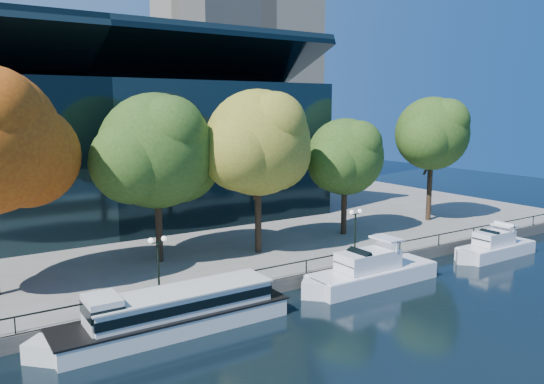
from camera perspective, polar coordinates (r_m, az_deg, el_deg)
ground at (r=35.69m, az=0.28°, el=-12.87°), size 160.00×160.00×0.00m
promenade at (r=67.79m, az=-16.91°, el=-2.24°), size 90.00×67.08×1.00m
railing at (r=37.63m, az=-2.47°, el=-8.57°), size 88.20×0.08×0.99m
convention_building at (r=61.30m, az=-19.63°, el=4.03°), size 50.00×24.57×21.43m
tour_boat at (r=33.06m, az=-11.06°, el=-12.52°), size 15.69×3.50×2.98m
cruiser_near at (r=41.13m, az=10.33°, el=-8.41°), size 12.03×3.10×3.48m
cruiser_far at (r=51.90m, az=22.73°, el=-5.44°), size 9.29×2.58×3.03m
tree_2 at (r=42.69m, az=-12.06°, el=4.09°), size 11.34×9.30×13.51m
tree_3 at (r=44.57m, az=-1.29°, el=5.08°), size 11.13×9.12×13.88m
tree_4 at (r=51.84m, az=8.03°, el=3.60°), size 9.27×7.60×11.34m
tree_5 at (r=60.36m, az=16.97°, el=5.87°), size 9.90×8.11×13.51m
lamp_1 at (r=35.58m, az=-12.18°, el=-6.38°), size 1.26×0.36×4.03m
lamp_2 at (r=44.42m, az=8.96°, el=-3.20°), size 1.26×0.36×4.03m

